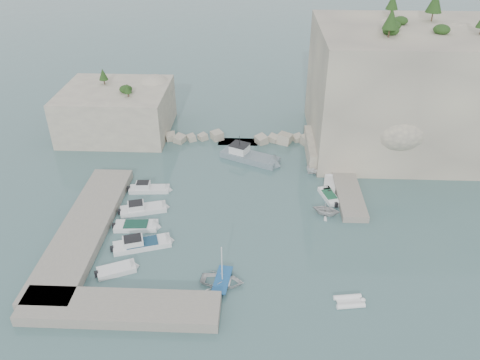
{
  "coord_description": "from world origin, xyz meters",
  "views": [
    {
      "loc": [
        2.07,
        -41.7,
        32.31
      ],
      "look_at": [
        0.0,
        6.0,
        3.0
      ],
      "focal_mm": 35.0,
      "sensor_mm": 36.0,
      "label": 1
    }
  ],
  "objects_px": {
    "motorboat_b": "(144,211)",
    "motorboat_d": "(142,246)",
    "motorboat_c": "(136,228)",
    "rowboat": "(222,283)",
    "tender_east_a": "(326,214)",
    "tender_east_b": "(329,198)",
    "tender_east_c": "(329,186)",
    "work_boat": "(250,160)",
    "motorboat_a": "(150,191)",
    "motorboat_e": "(117,272)",
    "tender_east_d": "(320,173)",
    "inflatable_dinghy": "(349,303)"
  },
  "relations": [
    {
      "from": "inflatable_dinghy",
      "to": "motorboat_c",
      "type": "bearing_deg",
      "value": 146.73
    },
    {
      "from": "tender_east_d",
      "to": "inflatable_dinghy",
      "type": "bearing_deg",
      "value": 172.68
    },
    {
      "from": "motorboat_d",
      "to": "tender_east_a",
      "type": "relative_size",
      "value": 2.09
    },
    {
      "from": "motorboat_b",
      "to": "inflatable_dinghy",
      "type": "bearing_deg",
      "value": -47.87
    },
    {
      "from": "motorboat_b",
      "to": "work_boat",
      "type": "height_order",
      "value": "work_boat"
    },
    {
      "from": "rowboat",
      "to": "tender_east_d",
      "type": "height_order",
      "value": "tender_east_d"
    },
    {
      "from": "motorboat_c",
      "to": "motorboat_d",
      "type": "distance_m",
      "value": 3.47
    },
    {
      "from": "motorboat_b",
      "to": "motorboat_a",
      "type": "bearing_deg",
      "value": 76.5
    },
    {
      "from": "tender_east_d",
      "to": "tender_east_b",
      "type": "bearing_deg",
      "value": 176.94
    },
    {
      "from": "rowboat",
      "to": "tender_east_b",
      "type": "xyz_separation_m",
      "value": [
        12.13,
        15.43,
        0.0
      ]
    },
    {
      "from": "motorboat_a",
      "to": "tender_east_b",
      "type": "bearing_deg",
      "value": -5.41
    },
    {
      "from": "inflatable_dinghy",
      "to": "tender_east_a",
      "type": "bearing_deg",
      "value": 84.07
    },
    {
      "from": "tender_east_c",
      "to": "work_boat",
      "type": "height_order",
      "value": "work_boat"
    },
    {
      "from": "motorboat_d",
      "to": "motorboat_e",
      "type": "distance_m",
      "value": 4.37
    },
    {
      "from": "motorboat_c",
      "to": "motorboat_b",
      "type": "bearing_deg",
      "value": 85.15
    },
    {
      "from": "rowboat",
      "to": "inflatable_dinghy",
      "type": "bearing_deg",
      "value": -92.39
    },
    {
      "from": "inflatable_dinghy",
      "to": "work_boat",
      "type": "distance_m",
      "value": 28.57
    },
    {
      "from": "motorboat_d",
      "to": "tender_east_b",
      "type": "bearing_deg",
      "value": 8.03
    },
    {
      "from": "motorboat_a",
      "to": "motorboat_c",
      "type": "relative_size",
      "value": 1.05
    },
    {
      "from": "tender_east_a",
      "to": "work_boat",
      "type": "height_order",
      "value": "work_boat"
    },
    {
      "from": "motorboat_b",
      "to": "motorboat_c",
      "type": "xyz_separation_m",
      "value": [
        -0.09,
        -3.32,
        0.0
      ]
    },
    {
      "from": "motorboat_b",
      "to": "tender_east_a",
      "type": "xyz_separation_m",
      "value": [
        21.62,
        0.24,
        0.0
      ]
    },
    {
      "from": "motorboat_e",
      "to": "motorboat_d",
      "type": "bearing_deg",
      "value": 43.52
    },
    {
      "from": "motorboat_c",
      "to": "rowboat",
      "type": "xyz_separation_m",
      "value": [
        10.39,
        -8.36,
        0.0
      ]
    },
    {
      "from": "inflatable_dinghy",
      "to": "tender_east_a",
      "type": "height_order",
      "value": "tender_east_a"
    },
    {
      "from": "tender_east_a",
      "to": "tender_east_d",
      "type": "relative_size",
      "value": 0.82
    },
    {
      "from": "motorboat_b",
      "to": "motorboat_d",
      "type": "xyz_separation_m",
      "value": [
        1.31,
        -6.49,
        0.0
      ]
    },
    {
      "from": "tender_east_b",
      "to": "tender_east_c",
      "type": "bearing_deg",
      "value": -25.11
    },
    {
      "from": "motorboat_a",
      "to": "tender_east_d",
      "type": "height_order",
      "value": "tender_east_d"
    },
    {
      "from": "motorboat_c",
      "to": "work_boat",
      "type": "xyz_separation_m",
      "value": [
        12.43,
        16.43,
        0.0
      ]
    },
    {
      "from": "tender_east_c",
      "to": "motorboat_c",
      "type": "bearing_deg",
      "value": 122.69
    },
    {
      "from": "inflatable_dinghy",
      "to": "tender_east_b",
      "type": "xyz_separation_m",
      "value": [
        0.24,
        17.46,
        0.0
      ]
    },
    {
      "from": "motorboat_d",
      "to": "tender_east_b",
      "type": "xyz_separation_m",
      "value": [
        21.12,
        10.25,
        0.0
      ]
    },
    {
      "from": "tender_east_a",
      "to": "tender_east_b",
      "type": "relative_size",
      "value": 0.74
    },
    {
      "from": "rowboat",
      "to": "motorboat_a",
      "type": "bearing_deg",
      "value": 40.48
    },
    {
      "from": "tender_east_d",
      "to": "work_boat",
      "type": "xyz_separation_m",
      "value": [
        -9.56,
        3.31,
        0.0
      ]
    },
    {
      "from": "tender_east_a",
      "to": "motorboat_d",
      "type": "bearing_deg",
      "value": 125.04
    },
    {
      "from": "motorboat_a",
      "to": "rowboat",
      "type": "bearing_deg",
      "value": -60.59
    },
    {
      "from": "motorboat_e",
      "to": "tender_east_d",
      "type": "xyz_separation_m",
      "value": [
        22.29,
        20.33,
        0.0
      ]
    },
    {
      "from": "tender_east_a",
      "to": "tender_east_c",
      "type": "distance_m",
      "value": 6.56
    },
    {
      "from": "motorboat_b",
      "to": "tender_east_d",
      "type": "distance_m",
      "value": 24.0
    },
    {
      "from": "tender_east_b",
      "to": "work_boat",
      "type": "distance_m",
      "value": 13.76
    },
    {
      "from": "motorboat_a",
      "to": "work_boat",
      "type": "relative_size",
      "value": 0.6
    },
    {
      "from": "motorboat_d",
      "to": "tender_east_d",
      "type": "relative_size",
      "value": 1.72
    },
    {
      "from": "motorboat_a",
      "to": "work_boat",
      "type": "bearing_deg",
      "value": 30.99
    },
    {
      "from": "tender_east_a",
      "to": "work_boat",
      "type": "bearing_deg",
      "value": 52.49
    },
    {
      "from": "motorboat_c",
      "to": "tender_east_b",
      "type": "xyz_separation_m",
      "value": [
        22.52,
        7.07,
        0.0
      ]
    },
    {
      "from": "rowboat",
      "to": "tender_east_d",
      "type": "bearing_deg",
      "value": -21.05
    },
    {
      "from": "motorboat_e",
      "to": "work_boat",
      "type": "bearing_deg",
      "value": 37.99
    },
    {
      "from": "motorboat_a",
      "to": "tender_east_b",
      "type": "xyz_separation_m",
      "value": [
        22.63,
        -0.65,
        0.0
      ]
    }
  ]
}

